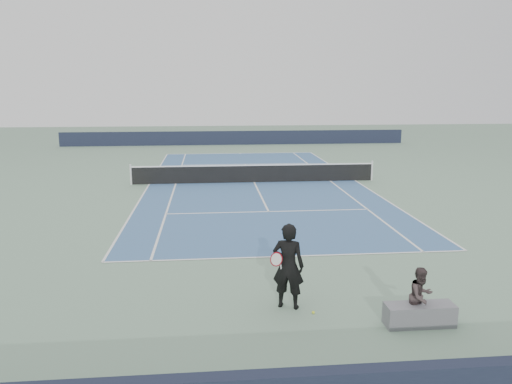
{
  "coord_description": "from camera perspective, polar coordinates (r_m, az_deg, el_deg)",
  "views": [
    {
      "loc": [
        -2.37,
        -25.86,
        4.95
      ],
      "look_at": [
        -0.63,
        -7.65,
        1.1
      ],
      "focal_mm": 35.0,
      "sensor_mm": 36.0,
      "label": 1
    }
  ],
  "objects": [
    {
      "name": "tennis_player",
      "position": [
        11.41,
        3.7,
        -8.42
      ],
      "size": [
        0.9,
        0.77,
        1.99
      ],
      "color": "black",
      "rests_on": "ground"
    },
    {
      "name": "tennis_ball",
      "position": [
        11.5,
        6.57,
        -13.5
      ],
      "size": [
        0.07,
        0.07,
        0.07
      ],
      "primitive_type": "sphere",
      "color": "yellow",
      "rests_on": "ground"
    },
    {
      "name": "tennis_net",
      "position": [
        26.35,
        -0.22,
        2.17
      ],
      "size": [
        12.9,
        0.1,
        1.07
      ],
      "color": "silver",
      "rests_on": "ground"
    },
    {
      "name": "court_surface",
      "position": [
        26.44,
        -0.22,
        1.11
      ],
      "size": [
        10.97,
        23.77,
        0.01
      ],
      "primitive_type": "cube",
      "color": "#3D6290",
      "rests_on": "ground"
    },
    {
      "name": "ground",
      "position": [
        26.44,
        -0.22,
        1.09
      ],
      "size": [
        80.0,
        80.0,
        0.0
      ],
      "primitive_type": "plane",
      "color": "gray"
    },
    {
      "name": "windscreen_far",
      "position": [
        44.03,
        -2.36,
        6.21
      ],
      "size": [
        30.0,
        0.25,
        1.2
      ],
      "primitive_type": "cube",
      "color": "black",
      "rests_on": "ground"
    },
    {
      "name": "spectator_bench",
      "position": [
        11.31,
        18.25,
        -12.17
      ],
      "size": [
        1.54,
        1.03,
        1.28
      ],
      "color": "slate",
      "rests_on": "ground"
    }
  ]
}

